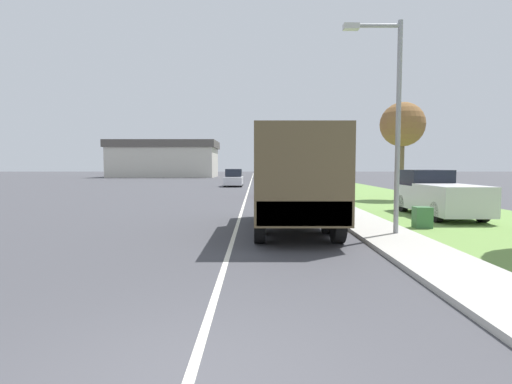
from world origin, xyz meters
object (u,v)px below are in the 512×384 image
Objects in this scene: car_third_ahead at (263,175)px; car_fourth_ahead at (259,174)px; car_farthest_ahead at (259,172)px; car_nearest_ahead at (275,187)px; lamp_post at (388,106)px; military_truck at (290,177)px; pickup_truck at (434,194)px; car_second_ahead at (232,179)px.

car_fourth_ahead is (-0.42, 10.23, -0.08)m from car_third_ahead.
car_nearest_ahead is at bearing -89.45° from car_farthest_ahead.
lamp_post is (2.56, -44.86, 3.09)m from car_third_ahead.
car_third_ahead reaches higher than car_nearest_ahead.
car_third_ahead is at bearing 89.81° from military_truck.
car_nearest_ahead is 1.02× the size of car_fourth_ahead.
military_truck is 3.59m from lamp_post.
car_third_ahead is at bearing 98.73° from pickup_truck.
car_farthest_ahead is 66.02m from pickup_truck.
car_second_ahead is (-3.68, 13.19, 0.11)m from car_nearest_ahead.
military_truck is 7.35m from pickup_truck.
car_third_ahead is at bearing 93.27° from lamp_post.
car_nearest_ahead is 12.08m from pickup_truck.
car_farthest_ahead is at bearing 85.71° from car_second_ahead.
car_farthest_ahead is at bearing 89.90° from car_fourth_ahead.
lamp_post is (2.95, -70.51, 3.05)m from car_farthest_ahead.
car_farthest_ahead is (-0.24, 69.41, -0.97)m from military_truck.
car_farthest_ahead is 70.63m from lamp_post.
military_truck is at bearing -90.19° from car_third_ahead.
car_third_ahead is at bearing 77.79° from car_second_ahead.
car_second_ahead is (-3.40, 27.38, -0.95)m from military_truck.
car_fourth_ahead is (-0.55, 39.81, -0.02)m from car_nearest_ahead.
car_nearest_ahead is 0.96× the size of pickup_truck.
car_third_ahead is (-0.14, 29.58, 0.06)m from car_nearest_ahead.
car_fourth_ahead is (3.13, 26.62, -0.13)m from car_second_ahead.
military_truck reaches higher than car_second_ahead.
car_nearest_ahead is at bearing -89.73° from car_third_ahead.
military_truck is at bearing -89.80° from car_farthest_ahead.
military_truck is 69.41m from car_farthest_ahead.
military_truck is at bearing -82.92° from car_second_ahead.
lamp_post is (-3.59, -4.81, 2.89)m from pickup_truck.
pickup_truck is at bearing -81.27° from car_third_ahead.
car_nearest_ahead is 1.05× the size of car_third_ahead.
car_fourth_ahead is 0.79× the size of lamp_post.
car_second_ahead is 0.75× the size of lamp_post.
pickup_truck reaches higher than car_nearest_ahead.
lamp_post reaches higher than car_third_ahead.
pickup_truck is (6.15, -40.06, 0.19)m from car_third_ahead.
military_truck is 27.61m from car_second_ahead.
car_fourth_ahead is 55.27m from lamp_post.
car_second_ahead reaches higher than car_third_ahead.
lamp_post is at bearing -77.90° from car_second_ahead.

